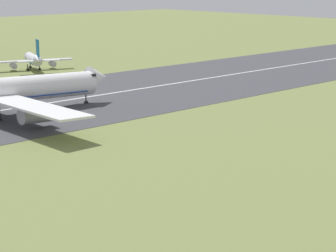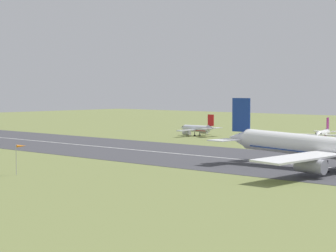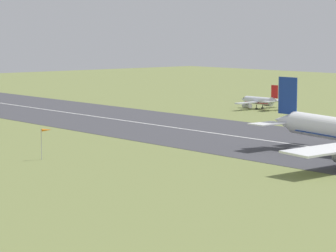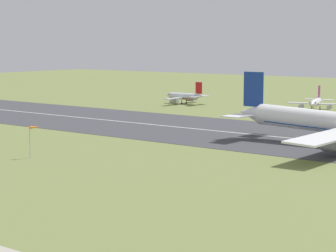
% 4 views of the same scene
% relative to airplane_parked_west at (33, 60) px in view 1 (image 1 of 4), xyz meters
% --- Properties ---
extents(airplane_parked_west, '(21.88, 18.47, 9.30)m').
position_rel_airplane_parked_west_xyz_m(airplane_parked_west, '(0.00, 0.00, 0.00)').
color(airplane_parked_west, silver).
rests_on(airplane_parked_west, ground_plane).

